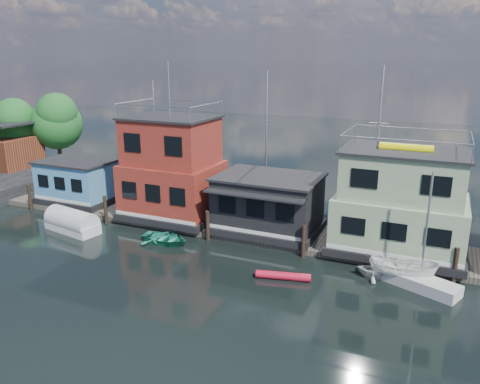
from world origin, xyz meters
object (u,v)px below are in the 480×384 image
at_px(houseboat_green, 400,204).
at_px(tarp_runabout, 72,222).
at_px(houseboat_dark, 268,203).
at_px(red_kayak, 283,276).
at_px(motorboat, 403,270).
at_px(dinghy_teal, 165,238).
at_px(houseboat_blue, 80,181).
at_px(day_sailer, 420,282).
at_px(dinghy_white, 374,269).
at_px(houseboat_red, 172,170).

xyz_separation_m(houseboat_green, tarp_runabout, (-22.64, -5.25, -2.87)).
height_order(houseboat_dark, red_kayak, houseboat_dark).
height_order(motorboat, dinghy_teal, motorboat).
bearing_deg(houseboat_blue, day_sailer, -8.53).
distance_m(houseboat_blue, motorboat, 27.58).
height_order(houseboat_dark, houseboat_green, houseboat_green).
bearing_deg(houseboat_green, motorboat, -78.66).
height_order(houseboat_dark, motorboat, houseboat_dark).
bearing_deg(day_sailer, motorboat, -178.88).
height_order(houseboat_dark, day_sailer, day_sailer).
xyz_separation_m(houseboat_dark, dinghy_teal, (-5.99, -4.46, -2.05)).
bearing_deg(motorboat, houseboat_dark, 66.69).
xyz_separation_m(houseboat_blue, motorboat, (27.27, -3.85, -1.46)).
bearing_deg(day_sailer, houseboat_blue, -166.16).
distance_m(dinghy_white, dinghy_teal, 14.17).
distance_m(motorboat, dinghy_white, 1.63).
relative_size(tarp_runabout, dinghy_teal, 1.35).
relative_size(houseboat_dark, dinghy_teal, 2.10).
bearing_deg(tarp_runabout, dinghy_white, 13.75).
bearing_deg(motorboat, houseboat_red, 75.87).
distance_m(houseboat_blue, houseboat_green, 26.53).
xyz_separation_m(houseboat_red, houseboat_green, (17.00, 0.00, -0.55)).
distance_m(day_sailer, dinghy_teal, 16.77).
height_order(dinghy_white, day_sailer, day_sailer).
height_order(tarp_runabout, dinghy_teal, tarp_runabout).
height_order(houseboat_blue, motorboat, houseboat_blue).
height_order(red_kayak, day_sailer, day_sailer).
distance_m(tarp_runabout, dinghy_white, 21.84).
xyz_separation_m(motorboat, day_sailer, (1.00, -0.39, -0.34)).
height_order(houseboat_red, red_kayak, houseboat_red).
height_order(tarp_runabout, day_sailer, day_sailer).
xyz_separation_m(dinghy_white, red_kayak, (-4.80, -2.39, -0.31)).
bearing_deg(day_sailer, dinghy_teal, -156.82).
bearing_deg(dinghy_white, houseboat_red, 74.56).
height_order(houseboat_green, day_sailer, houseboat_green).
bearing_deg(houseboat_blue, houseboat_dark, -0.06).
xyz_separation_m(tarp_runabout, dinghy_teal, (7.64, 0.77, -0.32)).
height_order(houseboat_blue, day_sailer, day_sailer).
bearing_deg(dinghy_white, dinghy_teal, 90.40).
height_order(houseboat_green, dinghy_white, houseboat_green).
distance_m(houseboat_red, houseboat_green, 17.01).
xyz_separation_m(tarp_runabout, red_kayak, (17.00, -1.13, -0.44)).
bearing_deg(houseboat_blue, houseboat_green, 0.00).
relative_size(houseboat_dark, dinghy_white, 3.55).
height_order(houseboat_green, motorboat, houseboat_green).
height_order(houseboat_dark, dinghy_teal, houseboat_dark).
xyz_separation_m(tarp_runabout, motorboat, (23.41, 1.40, 0.06)).
distance_m(houseboat_red, day_sailer, 19.60).
bearing_deg(houseboat_red, dinghy_white, -13.85).
relative_size(dinghy_white, red_kayak, 0.65).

